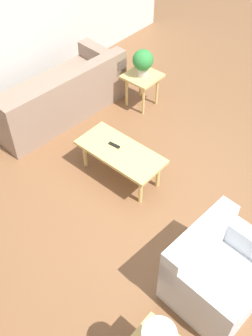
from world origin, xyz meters
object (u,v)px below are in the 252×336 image
Objects in this scene: side_table_plant at (142,80)px; potted_plant at (143,61)px; sofa at (58,97)px; armchair at (216,272)px; coffee_table at (120,154)px.

potted_plant is (-0.00, 0.00, 0.32)m from side_table_plant.
armchair is (-3.33, 0.94, 0.01)m from sofa.
side_table_plant is 1.31× the size of potted_plant.
side_table_plant is at bearing 144.82° from sofa.
sofa is 1.29m from side_table_plant.
coffee_table is at bearing 75.94° from armchair.
armchair is at bearing 161.91° from coffee_table.
side_table_plant is at bearing 56.56° from armchair.
coffee_table is (-1.58, 0.37, 0.09)m from sofa.
coffee_table is (1.76, -0.57, 0.07)m from armchair.
potted_plant is at bearing 56.56° from armchair.
sofa is at bearing -13.10° from coffee_table.
coffee_table is at bearing 119.52° from side_table_plant.
armchair is 3.19m from side_table_plant.
sofa is at bearing 51.23° from potted_plant.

